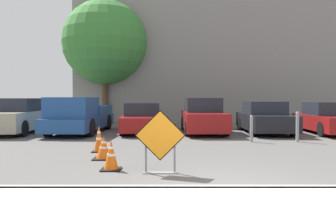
{
  "coord_description": "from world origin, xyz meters",
  "views": [
    {
      "loc": [
        -0.97,
        -5.28,
        1.58
      ],
      "look_at": [
        -0.96,
        13.44,
        1.18
      ],
      "focal_mm": 35.0,
      "sensor_mm": 36.0,
      "label": 1
    }
  ],
  "objects": [
    {
      "name": "curb_lip",
      "position": [
        0.0,
        0.0,
        0.07
      ],
      "size": [
        26.53,
        0.2,
        0.14
      ],
      "color": "#ADAAA3",
      "rests_on": "ground_plane"
    },
    {
      "name": "bollard_nearest",
      "position": [
        2.02,
        6.42,
        0.5
      ],
      "size": [
        0.12,
        0.12,
        0.96
      ],
      "color": "gray",
      "rests_on": "ground_plane"
    },
    {
      "name": "parked_car_fourth",
      "position": [
        3.39,
        9.46,
        0.66
      ],
      "size": [
        1.97,
        4.24,
        1.42
      ],
      "rotation": [
        0.0,
        0.0,
        3.11
      ],
      "color": "black",
      "rests_on": "ground_plane"
    },
    {
      "name": "parked_car_fifth",
      "position": [
        6.17,
        9.32,
        0.64
      ],
      "size": [
        1.99,
        4.56,
        1.39
      ],
      "rotation": [
        0.0,
        0.0,
        3.08
      ],
      "color": "maroon",
      "rests_on": "ground_plane"
    },
    {
      "name": "bollard_second",
      "position": [
        3.67,
        6.42,
        0.57
      ],
      "size": [
        0.12,
        0.12,
        1.09
      ],
      "color": "gray",
      "rests_on": "ground_plane"
    },
    {
      "name": "parked_car_second",
      "position": [
        -2.17,
        9.8,
        0.62
      ],
      "size": [
        1.99,
        4.49,
        1.35
      ],
      "rotation": [
        0.0,
        0.0,
        3.2
      ],
      "color": "maroon",
      "rests_on": "ground_plane"
    },
    {
      "name": "pickup_truck",
      "position": [
        -4.96,
        9.28,
        0.72
      ],
      "size": [
        2.14,
        5.35,
        1.61
      ],
      "rotation": [
        0.0,
        0.0,
        3.1
      ],
      "color": "navy",
      "rests_on": "ground_plane"
    },
    {
      "name": "parked_car_nearest",
      "position": [
        -7.73,
        9.39,
        0.73
      ],
      "size": [
        1.93,
        4.55,
        1.57
      ],
      "rotation": [
        0.0,
        0.0,
        3.17
      ],
      "color": "#A39984",
      "rests_on": "ground_plane"
    },
    {
      "name": "traffic_cone_nearest",
      "position": [
        -2.22,
        1.85,
        0.32
      ],
      "size": [
        0.43,
        0.43,
        0.66
      ],
      "color": "black",
      "rests_on": "ground_plane"
    },
    {
      "name": "road_closed_sign",
      "position": [
        -1.14,
        1.5,
        0.69
      ],
      "size": [
        1.06,
        0.2,
        1.33
      ],
      "color": "black",
      "rests_on": "ground_plane"
    },
    {
      "name": "building_facade_backdrop",
      "position": [
        2.9,
        17.89,
        4.16
      ],
      "size": [
        19.81,
        5.0,
        8.32
      ],
      "color": "gray",
      "rests_on": "ground_plane"
    },
    {
      "name": "traffic_cone_third",
      "position": [
        -2.99,
        4.25,
        0.38
      ],
      "size": [
        0.39,
        0.39,
        0.78
      ],
      "color": "black",
      "rests_on": "ground_plane"
    },
    {
      "name": "parked_car_third",
      "position": [
        0.61,
        9.55,
        0.72
      ],
      "size": [
        1.84,
        4.48,
        1.58
      ],
      "rotation": [
        0.0,
        0.0,
        3.15
      ],
      "color": "maroon",
      "rests_on": "ground_plane"
    },
    {
      "name": "traffic_cone_second",
      "position": [
        -2.64,
        3.14,
        0.28
      ],
      "size": [
        0.52,
        0.52,
        0.59
      ],
      "color": "black",
      "rests_on": "ground_plane"
    },
    {
      "name": "ground_plane",
      "position": [
        0.0,
        10.0,
        0.0
      ],
      "size": [
        96.0,
        96.0,
        0.0
      ],
      "primitive_type": "plane",
      "color": "#565451"
    },
    {
      "name": "street_tree_behind_lot",
      "position": [
        -4.9,
        15.16,
        5.05
      ],
      "size": [
        5.23,
        5.23,
        7.67
      ],
      "color": "#513823",
      "rests_on": "ground_plane"
    }
  ]
}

